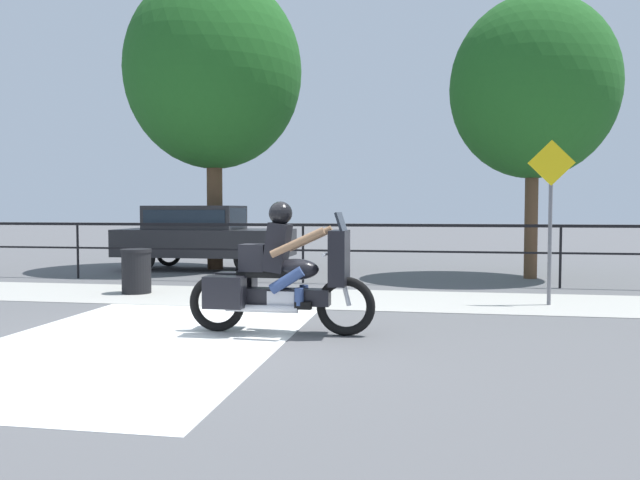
% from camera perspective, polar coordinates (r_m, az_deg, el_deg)
% --- Properties ---
extents(ground_plane, '(120.00, 120.00, 0.00)m').
position_cam_1_polar(ground_plane, '(7.69, -9.85, -8.73)').
color(ground_plane, '#565659').
extents(sidewalk_band, '(44.00, 2.40, 0.01)m').
position_cam_1_polar(sidewalk_band, '(10.90, -3.83, -5.24)').
color(sidewalk_band, '#A8A59E').
rests_on(sidewalk_band, ground).
extents(crosswalk_band, '(3.40, 6.00, 0.01)m').
position_cam_1_polar(crosswalk_band, '(7.79, -15.71, -8.60)').
color(crosswalk_band, silver).
rests_on(crosswalk_band, ground).
extents(fence_railing, '(36.00, 0.05, 1.24)m').
position_cam_1_polar(fence_railing, '(12.94, -1.57, 0.35)').
color(fence_railing, black).
rests_on(fence_railing, ground).
extents(motorcycle, '(2.35, 0.76, 1.63)m').
position_cam_1_polar(motorcycle, '(7.69, -3.76, -3.35)').
color(motorcycle, black).
rests_on(motorcycle, ground).
extents(parked_car, '(4.34, 1.76, 1.62)m').
position_cam_1_polar(parked_car, '(16.03, -10.75, 0.62)').
color(parked_car, '#232326').
rests_on(parked_car, ground).
extents(trash_bin, '(0.55, 0.55, 0.81)m').
position_cam_1_polar(trash_bin, '(11.81, -16.44, -2.75)').
color(trash_bin, black).
rests_on(trash_bin, ground).
extents(street_sign, '(0.72, 0.06, 2.63)m').
position_cam_1_polar(street_sign, '(10.53, 20.34, 3.28)').
color(street_sign, slate).
rests_on(street_sign, ground).
extents(tree_behind_sign, '(3.61, 3.61, 6.19)m').
position_cam_1_polar(tree_behind_sign, '(14.80, 18.93, 13.01)').
color(tree_behind_sign, brown).
rests_on(tree_behind_sign, ground).
extents(tree_behind_car, '(4.45, 4.45, 7.47)m').
position_cam_1_polar(tree_behind_car, '(16.55, -9.70, 14.87)').
color(tree_behind_car, brown).
rests_on(tree_behind_car, ground).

